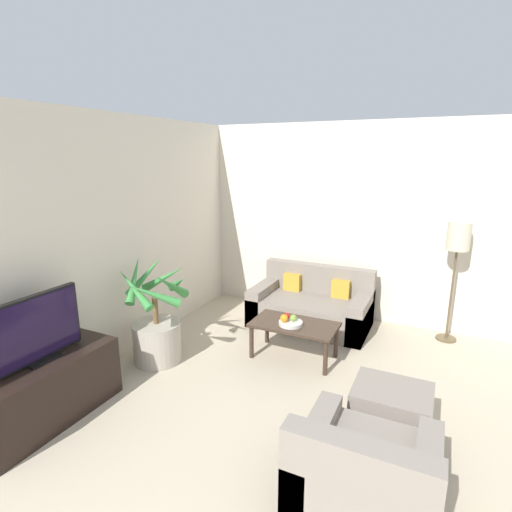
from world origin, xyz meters
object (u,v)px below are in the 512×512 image
(coffee_table, at_px, (294,328))
(fruit_bowl, at_px, (291,323))
(apple_red, at_px, (287,316))
(television, at_px, (37,329))
(armchair, at_px, (365,480))
(tv_console, at_px, (46,390))
(apple_green, at_px, (293,318))
(floor_lamp, at_px, (458,244))
(sofa_loveseat, at_px, (311,307))
(potted_palm, at_px, (157,328))
(ottoman, at_px, (391,411))
(orange_fruit, at_px, (284,318))

(coffee_table, relative_size, fruit_bowl, 3.58)
(apple_red, bearing_deg, television, -126.48)
(fruit_bowl, bearing_deg, armchair, -55.72)
(fruit_bowl, distance_m, armchair, 2.05)
(tv_console, relative_size, apple_green, 16.38)
(floor_lamp, height_order, fruit_bowl, floor_lamp)
(sofa_loveseat, bearing_deg, apple_red, -88.71)
(television, distance_m, armchair, 2.75)
(potted_palm, relative_size, ottoman, 1.93)
(tv_console, relative_size, potted_palm, 1.03)
(sofa_loveseat, distance_m, apple_red, 1.01)
(sofa_loveseat, height_order, apple_red, sofa_loveseat)
(potted_palm, distance_m, floor_lamp, 3.64)
(floor_lamp, xyz_separation_m, fruit_bowl, (-1.60, -1.32, -0.79))
(floor_lamp, relative_size, orange_fruit, 17.38)
(fruit_bowl, distance_m, apple_green, 0.07)
(sofa_loveseat, distance_m, coffee_table, 0.99)
(apple_red, distance_m, armchair, 2.14)
(sofa_loveseat, xyz_separation_m, apple_green, (0.11, -1.00, 0.24))
(floor_lamp, distance_m, apple_green, 2.16)
(tv_console, xyz_separation_m, floor_lamp, (3.12, 3.24, 0.94))
(apple_red, xyz_separation_m, ottoman, (1.27, -0.87, -0.28))
(floor_lamp, bearing_deg, sofa_loveseat, -170.34)
(orange_fruit, bearing_deg, tv_console, -127.95)
(coffee_table, xyz_separation_m, apple_green, (-0.00, -0.03, 0.14))
(television, relative_size, orange_fruit, 9.17)
(orange_fruit, bearing_deg, armchair, -53.63)
(television, distance_m, floor_lamp, 4.51)
(ottoman, bearing_deg, tv_console, -158.06)
(television, bearing_deg, coffee_table, 51.90)
(apple_red, bearing_deg, ottoman, -34.56)
(potted_palm, xyz_separation_m, floor_lamp, (2.93, 1.99, 0.83))
(coffee_table, height_order, apple_red, apple_red)
(coffee_table, distance_m, apple_green, 0.14)
(television, bearing_deg, armchair, 4.87)
(potted_palm, distance_m, apple_red, 1.46)
(sofa_loveseat, xyz_separation_m, armchair, (1.24, -2.72, -0.00))
(potted_palm, xyz_separation_m, ottoman, (2.53, -0.15, -0.18))
(tv_console, distance_m, fruit_bowl, 2.46)
(tv_console, xyz_separation_m, coffee_table, (1.55, 1.97, 0.08))
(armchair, bearing_deg, sofa_loveseat, 114.51)
(fruit_bowl, bearing_deg, ottoman, -34.37)
(floor_lamp, height_order, apple_red, floor_lamp)
(sofa_loveseat, height_order, apple_green, sofa_loveseat)
(tv_console, distance_m, television, 0.57)
(television, height_order, coffee_table, television)
(orange_fruit, bearing_deg, fruit_bowl, 33.20)
(apple_red, height_order, armchair, armchair)
(armchair, xyz_separation_m, ottoman, (0.05, 0.87, -0.04))
(tv_console, relative_size, fruit_bowl, 4.58)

